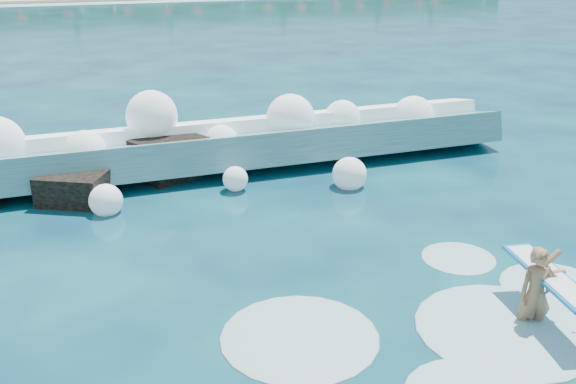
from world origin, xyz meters
The scene contains 7 objects.
ground centered at (0.00, 0.00, 0.00)m, with size 200.00×200.00×0.00m, color #082340.
wet_band centered at (0.00, 67.00, 0.04)m, with size 140.00×5.00×0.08m, color silver.
breaking_wave centered at (0.67, 7.68, 0.58)m, with size 19.25×2.94×1.66m.
rock_cluster centered at (-3.32, 6.91, 0.41)m, with size 8.04×3.25×1.30m.
surfer_with_board centered at (4.53, -2.62, 0.65)m, with size 1.12×2.95×1.77m.
wave_spray centered at (0.72, 7.59, 1.09)m, with size 15.22×4.71×2.46m.
surf_foam centered at (3.18, -2.30, 0.00)m, with size 9.02×5.84×0.16m.
Camera 1 is at (-2.90, -10.42, 6.33)m, focal length 40.00 mm.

